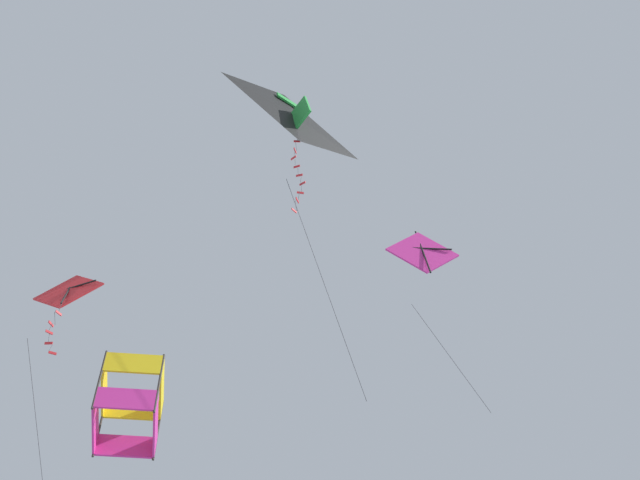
% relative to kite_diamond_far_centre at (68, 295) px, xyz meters
% --- Properties ---
extents(kite_diamond_far_centre, '(2.06, 1.23, 9.18)m').
position_rel_kite_diamond_far_centre_xyz_m(kite_diamond_far_centre, '(0.00, 0.00, 0.00)').
color(kite_diamond_far_centre, red).
extents(kite_box_low_drifter, '(4.51, 3.66, 9.39)m').
position_rel_kite_diamond_far_centre_xyz_m(kite_box_low_drifter, '(-1.49, -1.52, -1.97)').
color(kite_box_low_drifter, yellow).
extents(kite_diamond_near_right, '(2.42, 1.30, 6.91)m').
position_rel_kite_diamond_far_centre_xyz_m(kite_diamond_near_right, '(-8.75, -3.62, 5.33)').
color(kite_diamond_near_right, '#DB2D93').
extents(kite_delta_near_left, '(3.19, 2.61, 10.67)m').
position_rel_kite_diamond_far_centre_xyz_m(kite_delta_near_left, '(-5.06, 0.38, 6.39)').
color(kite_delta_near_left, black).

